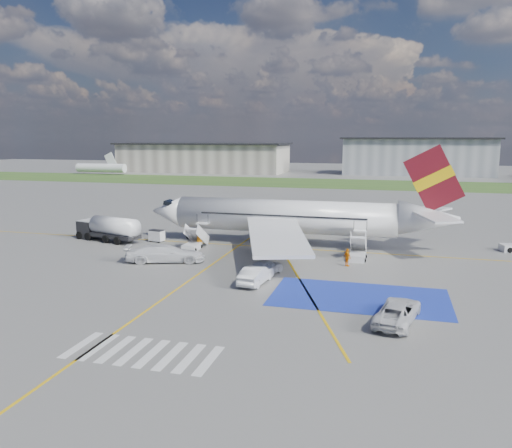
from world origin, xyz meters
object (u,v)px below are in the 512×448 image
(gpu_cart, at_px, (157,236))
(car_silver_b, at_px, (256,275))
(airliner, at_px, (297,217))
(van_white_a, at_px, (398,308))
(fuel_tanker, at_px, (109,231))
(van_white_b, at_px, (165,251))
(car_silver_a, at_px, (265,267))

(gpu_cart, bearing_deg, car_silver_b, -29.12)
(airliner, xyz_separation_m, gpu_cart, (-16.90, -2.63, -2.73))
(car_silver_b, height_order, van_white_a, van_white_a)
(car_silver_b, distance_m, van_white_a, 13.42)
(car_silver_b, bearing_deg, gpu_cart, -33.80)
(fuel_tanker, distance_m, van_white_b, 13.72)
(van_white_a, bearing_deg, gpu_cart, -23.81)
(airliner, xyz_separation_m, van_white_a, (11.40, -22.65, -2.43))
(van_white_b, bearing_deg, fuel_tanker, 37.40)
(car_silver_b, relative_size, van_white_b, 0.80)
(fuel_tanker, height_order, car_silver_a, fuel_tanker)
(airliner, height_order, gpu_cart, airliner)
(car_silver_a, bearing_deg, airliner, -73.58)
(car_silver_a, bearing_deg, fuel_tanker, -5.74)
(gpu_cart, distance_m, car_silver_b, 21.46)
(gpu_cart, relative_size, van_white_b, 0.32)
(airliner, bearing_deg, car_silver_b, -91.83)
(car_silver_a, relative_size, car_silver_b, 0.91)
(gpu_cart, height_order, car_silver_a, car_silver_a)
(fuel_tanker, relative_size, gpu_cart, 4.73)
(airliner, relative_size, fuel_tanker, 3.98)
(car_silver_b, xyz_separation_m, van_white_b, (-11.01, 4.96, 0.39))
(airliner, distance_m, van_white_a, 25.47)
(fuel_tanker, bearing_deg, gpu_cart, 26.18)
(car_silver_a, distance_m, van_white_a, 14.84)
(airliner, bearing_deg, gpu_cart, -171.16)
(airliner, distance_m, van_white_b, 16.48)
(gpu_cart, distance_m, van_white_b, 10.42)
(airliner, relative_size, van_white_b, 6.10)
(fuel_tanker, xyz_separation_m, van_white_a, (34.23, -18.90, -0.32))
(van_white_b, bearing_deg, car_silver_b, -132.18)
(airliner, distance_m, gpu_cart, 17.31)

